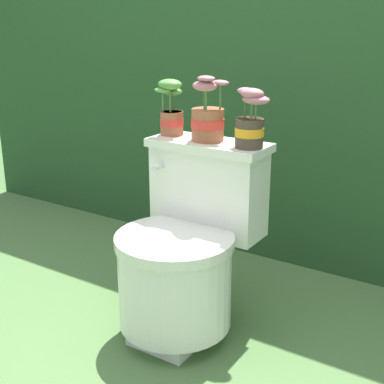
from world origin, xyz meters
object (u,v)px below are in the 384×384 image
object	(u,v)px
potted_plant_midleft	(208,118)
toilet	(185,253)
potted_plant_middle	(250,123)
potted_plant_left	(171,111)

from	to	relation	value
potted_plant_midleft	toilet	bearing A→B (deg)	-88.24
toilet	potted_plant_midleft	xyz separation A→B (m)	(-0.00, 0.16, 0.47)
toilet	potted_plant_middle	size ratio (longest dim) A/B	3.36
potted_plant_left	potted_plant_middle	size ratio (longest dim) A/B	1.03
toilet	potted_plant_middle	world-z (taller)	potted_plant_middle
toilet	potted_plant_left	xyz separation A→B (m)	(-0.17, 0.17, 0.48)
potted_plant_midleft	potted_plant_middle	world-z (taller)	potted_plant_midleft
toilet	potted_plant_left	size ratio (longest dim) A/B	3.26
toilet	potted_plant_midleft	world-z (taller)	potted_plant_midleft
potted_plant_left	potted_plant_midleft	world-z (taller)	potted_plant_midleft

